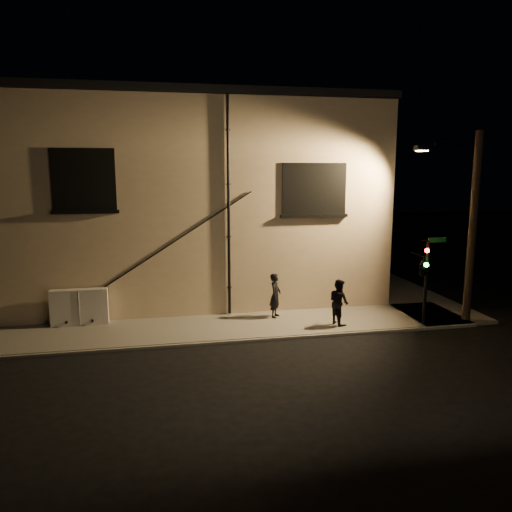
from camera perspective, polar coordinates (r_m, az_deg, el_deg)
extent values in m
plane|color=black|center=(17.50, 4.33, -9.37)|extent=(90.00, 90.00, 0.00)
cube|color=slate|center=(18.36, -6.11, -8.26)|extent=(20.00, 3.00, 0.12)
cube|color=slate|center=(26.92, 13.08, -2.54)|extent=(3.00, 16.00, 0.12)
cube|color=beige|center=(24.96, -7.94, 6.38)|extent=(16.00, 12.00, 8.50)
cube|color=black|center=(25.07, -8.19, 16.46)|extent=(16.20, 12.20, 0.30)
cube|color=black|center=(19.01, -19.08, 8.27)|extent=(2.20, 0.10, 2.20)
cube|color=black|center=(19.02, -19.08, 8.27)|extent=(1.98, 0.05, 1.98)
cube|color=black|center=(19.84, 6.66, 7.65)|extent=(2.60, 0.10, 2.00)
cube|color=black|center=(19.85, 6.65, 7.65)|extent=(2.38, 0.05, 1.78)
cylinder|color=black|center=(19.04, -3.15, 5.52)|extent=(0.11, 0.11, 8.30)
cylinder|color=black|center=(19.03, -9.69, 1.42)|extent=(5.96, 0.04, 3.75)
cylinder|color=black|center=(19.02, -9.34, 1.61)|extent=(5.96, 0.04, 3.75)
cube|color=silver|center=(19.44, -19.53, -5.52)|extent=(2.03, 0.34, 1.33)
imported|color=black|center=(19.23, 2.23, -4.52)|extent=(0.66, 0.74, 1.71)
imported|color=black|center=(18.59, 9.45, -5.19)|extent=(0.83, 0.96, 1.69)
cylinder|color=black|center=(19.26, 18.83, -2.95)|extent=(0.12, 0.12, 3.08)
imported|color=black|center=(18.92, 18.54, -1.14)|extent=(0.44, 1.86, 0.75)
sphere|color=#FF140C|center=(18.67, 18.97, 0.58)|extent=(0.17, 0.17, 0.17)
sphere|color=#14FF3F|center=(18.76, 18.89, -0.96)|extent=(0.17, 0.17, 0.17)
cube|color=#0C4C1E|center=(19.16, 20.00, 1.74)|extent=(0.70, 0.03, 0.18)
cylinder|color=black|center=(20.10, 23.52, 2.81)|extent=(0.30, 0.30, 7.13)
cylinder|color=black|center=(20.00, 21.31, 11.75)|extent=(1.81, 0.99, 0.10)
cube|color=black|center=(20.06, 18.47, 11.63)|extent=(0.55, 0.28, 0.18)
cube|color=#FFC672|center=(20.06, 18.45, 11.34)|extent=(0.42, 0.20, 0.04)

